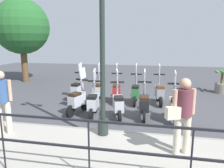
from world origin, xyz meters
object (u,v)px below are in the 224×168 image
pedestrian_distant (2,98)px  potted_palm (221,84)px  tree_large (22,27)px  scooter_near_4 (78,100)px  scooter_far_2 (116,91)px  scooter_far_3 (98,90)px  scooter_far_1 (135,92)px  scooter_far_0 (159,92)px  pedestrian_with_bag (183,111)px  scooter_far_4 (78,89)px  scooter_near_1 (144,104)px  scooter_near_2 (118,104)px  scooter_near_0 (175,106)px  lamp_post_near (102,50)px  scooter_near_3 (93,102)px

pedestrian_distant → potted_palm: bearing=117.6°
tree_large → scooter_near_4: tree_large is taller
tree_large → scooter_far_2: bearing=-118.4°
pedestrian_distant → scooter_far_3: pedestrian_distant is taller
tree_large → scooter_far_1: bearing=-115.9°
scooter_far_0 → scooter_far_2: size_ratio=1.00×
pedestrian_with_bag → potted_palm: size_ratio=1.50×
potted_palm → scooter_far_4: scooter_far_4 is taller
scooter_near_1 → scooter_far_0: bearing=-20.2°
pedestrian_with_bag → scooter_far_2: size_ratio=1.03×
scooter_near_2 → scooter_far_3: (1.77, 1.13, 0.00)m
scooter_near_1 → scooter_far_3: size_ratio=1.00×
potted_palm → scooter_near_4: 6.94m
pedestrian_distant → tree_large: bearing=-166.3°
pedestrian_with_bag → pedestrian_distant: same height
scooter_near_0 → scooter_far_2: size_ratio=1.00×
lamp_post_near → scooter_far_1: size_ratio=3.03×
scooter_near_0 → scooter_far_1: 2.14m
scooter_near_1 → scooter_near_4: (0.01, 2.22, 0.00)m
scooter_near_0 → scooter_far_3: 3.32m
scooter_near_2 → lamp_post_near: bearing=159.7°
scooter_near_3 → scooter_far_3: bearing=4.2°
scooter_near_3 → scooter_far_1: size_ratio=1.00×
scooter_far_0 → scooter_far_1: size_ratio=1.00×
scooter_near_2 → scooter_far_2: same height
scooter_far_2 → scooter_near_2: bearing=-175.6°
scooter_near_0 → scooter_far_4: same height
scooter_near_0 → scooter_far_3: same height
scooter_far_3 → scooter_near_1: bearing=-133.4°
pedestrian_with_bag → scooter_near_2: pedestrian_with_bag is taller
scooter_near_1 → scooter_far_2: (1.61, 1.18, 0.00)m
scooter_far_0 → scooter_far_3: same height
potted_palm → scooter_far_0: size_ratio=0.69×
pedestrian_with_bag → scooter_near_1: pedestrian_with_bag is taller
lamp_post_near → tree_large: size_ratio=0.98×
scooter_far_1 → scooter_far_2: bearing=85.3°
scooter_near_3 → scooter_far_1: (1.74, -1.20, 0.00)m
scooter_near_2 → scooter_near_4: size_ratio=1.00×
pedestrian_with_bag → scooter_far_2: bearing=3.4°
scooter_near_1 → scooter_far_2: size_ratio=1.00×
scooter_near_3 → scooter_near_4: same height
scooter_near_3 → scooter_far_4: size_ratio=1.00×
scooter_near_1 → scooter_near_3: bearing=92.4°
scooter_near_2 → scooter_far_0: 2.28m
pedestrian_distant → scooter_near_4: (2.18, -1.13, -0.60)m
scooter_near_0 → scooter_near_3: (-0.08, 2.55, 0.00)m
tree_large → scooter_near_0: size_ratio=3.10×
lamp_post_near → pedestrian_with_bag: size_ratio=2.93×
scooter_near_1 → scooter_near_3: same height
scooter_near_1 → scooter_far_1: (1.57, 0.42, 0.00)m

